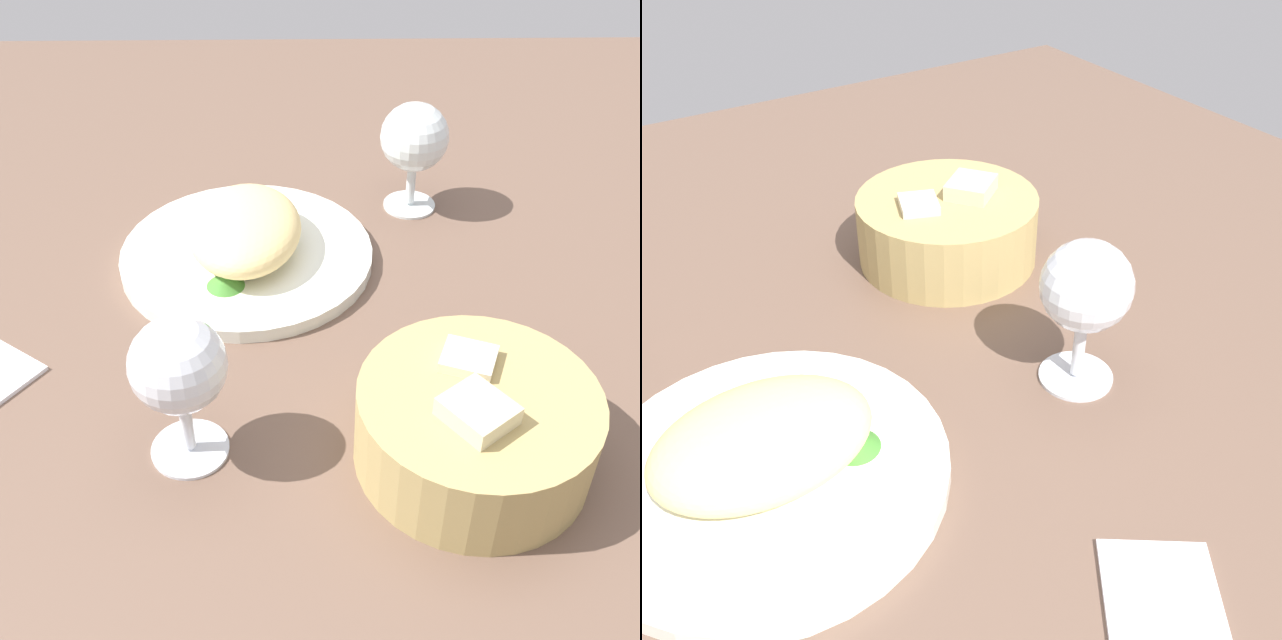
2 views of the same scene
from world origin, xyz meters
TOP-DOWN VIEW (x-y plane):
  - ground_plane at (0.00, 0.00)cm, footprint 140.00×140.00cm
  - plate at (-10.80, -2.16)cm, footprint 25.32×25.32cm
  - omelette at (-10.80, -2.16)cm, footprint 15.62×11.47cm
  - lettuce_garnish at (-4.94, -3.82)cm, footprint 3.66×3.66cm
  - bread_basket at (15.32, 16.38)cm, footprint 18.04×18.04cm
  - wine_glass_near at (14.28, -5.29)cm, footprint 7.21×7.21cm
  - wine_glass_far at (-20.99, 15.32)cm, footprint 7.28×7.28cm

SIDE VIEW (x-z plane):
  - ground_plane at x=0.00cm, z-range -2.00..0.00cm
  - plate at x=-10.80cm, z-range 0.00..1.40cm
  - lettuce_garnish at x=-4.94cm, z-range 1.40..2.76cm
  - bread_basket at x=15.32cm, z-range -0.62..7.74cm
  - omelette at x=-10.80cm, z-range 1.40..6.37cm
  - wine_glass_far at x=-20.99cm, z-range 1.96..14.07cm
  - wine_glass_near at x=14.28cm, z-range 2.19..14.90cm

